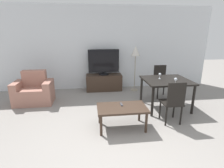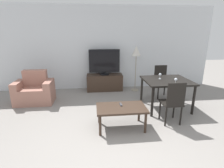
{
  "view_description": "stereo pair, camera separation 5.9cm",
  "coord_description": "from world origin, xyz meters",
  "px_view_note": "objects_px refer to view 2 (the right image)",
  "views": [
    {
      "loc": [
        -0.37,
        -2.29,
        1.87
      ],
      "look_at": [
        0.14,
        1.77,
        0.65
      ],
      "focal_mm": 28.0,
      "sensor_mm": 36.0,
      "label": 1
    },
    {
      "loc": [
        -0.31,
        -2.3,
        1.87
      ],
      "look_at": [
        0.14,
        1.77,
        0.65
      ],
      "focal_mm": 28.0,
      "sensor_mm": 36.0,
      "label": 2
    }
  ],
  "objects_px": {
    "dining_chair_near": "(173,101)",
    "remote_primary": "(121,104)",
    "armchair": "(35,91)",
    "dining_table": "(167,83)",
    "wine_glass_left": "(176,80)",
    "wine_glass_center": "(160,75)",
    "coffee_table": "(121,110)",
    "tv": "(104,62)",
    "tv_stand": "(105,82)",
    "dining_chair_far": "(161,80)",
    "floor_lamp": "(136,53)"
  },
  "relations": [
    {
      "from": "dining_chair_far",
      "to": "wine_glass_center",
      "type": "relative_size",
      "value": 6.37
    },
    {
      "from": "dining_chair_near",
      "to": "dining_chair_far",
      "type": "relative_size",
      "value": 1.0
    },
    {
      "from": "armchair",
      "to": "wine_glass_center",
      "type": "xyz_separation_m",
      "value": [
        3.26,
        -0.64,
        0.53
      ]
    },
    {
      "from": "dining_chair_near",
      "to": "remote_primary",
      "type": "bearing_deg",
      "value": 176.5
    },
    {
      "from": "tv",
      "to": "remote_primary",
      "type": "relative_size",
      "value": 6.59
    },
    {
      "from": "tv_stand",
      "to": "remote_primary",
      "type": "xyz_separation_m",
      "value": [
        0.16,
        -2.34,
        0.2
      ]
    },
    {
      "from": "tv",
      "to": "dining_table",
      "type": "xyz_separation_m",
      "value": [
        1.43,
        -1.59,
        -0.29
      ]
    },
    {
      "from": "armchair",
      "to": "coffee_table",
      "type": "height_order",
      "value": "armchair"
    },
    {
      "from": "dining_table",
      "to": "remote_primary",
      "type": "distance_m",
      "value": 1.48
    },
    {
      "from": "coffee_table",
      "to": "dining_chair_near",
      "type": "distance_m",
      "value": 1.09
    },
    {
      "from": "tv",
      "to": "wine_glass_left",
      "type": "bearing_deg",
      "value": -53.64
    },
    {
      "from": "dining_chair_far",
      "to": "wine_glass_center",
      "type": "distance_m",
      "value": 0.85
    },
    {
      "from": "tv_stand",
      "to": "tv",
      "type": "xyz_separation_m",
      "value": [
        0.0,
        -0.0,
        0.68
      ]
    },
    {
      "from": "coffee_table",
      "to": "wine_glass_left",
      "type": "bearing_deg",
      "value": 19.32
    },
    {
      "from": "wine_glass_left",
      "to": "wine_glass_center",
      "type": "relative_size",
      "value": 1.0
    },
    {
      "from": "wine_glass_center",
      "to": "tv_stand",
      "type": "bearing_deg",
      "value": 130.79
    },
    {
      "from": "coffee_table",
      "to": "wine_glass_left",
      "type": "xyz_separation_m",
      "value": [
        1.3,
        0.46,
        0.45
      ]
    },
    {
      "from": "tv",
      "to": "floor_lamp",
      "type": "bearing_deg",
      "value": -8.25
    },
    {
      "from": "tv",
      "to": "wine_glass_center",
      "type": "relative_size",
      "value": 6.77
    },
    {
      "from": "coffee_table",
      "to": "remote_primary",
      "type": "distance_m",
      "value": 0.12
    },
    {
      "from": "wine_glass_center",
      "to": "armchair",
      "type": "bearing_deg",
      "value": 168.98
    },
    {
      "from": "tv_stand",
      "to": "dining_chair_near",
      "type": "relative_size",
      "value": 1.25
    },
    {
      "from": "armchair",
      "to": "dining_table",
      "type": "height_order",
      "value": "armchair"
    },
    {
      "from": "dining_chair_near",
      "to": "wine_glass_center",
      "type": "distance_m",
      "value": 0.97
    },
    {
      "from": "tv_stand",
      "to": "floor_lamp",
      "type": "relative_size",
      "value": 0.79
    },
    {
      "from": "coffee_table",
      "to": "wine_glass_left",
      "type": "distance_m",
      "value": 1.45
    },
    {
      "from": "dining_chair_far",
      "to": "wine_glass_left",
      "type": "bearing_deg",
      "value": -97.78
    },
    {
      "from": "dining_chair_near",
      "to": "remote_primary",
      "type": "xyz_separation_m",
      "value": [
        -1.07,
        0.07,
        -0.05
      ]
    },
    {
      "from": "dining_chair_far",
      "to": "floor_lamp",
      "type": "relative_size",
      "value": 0.64
    },
    {
      "from": "armchair",
      "to": "remote_primary",
      "type": "xyz_separation_m",
      "value": [
        2.14,
        -1.48,
        0.15
      ]
    },
    {
      "from": "dining_chair_far",
      "to": "coffee_table",
      "type": "bearing_deg",
      "value": -131.5
    },
    {
      "from": "tv",
      "to": "coffee_table",
      "type": "height_order",
      "value": "tv"
    },
    {
      "from": "tv",
      "to": "coffee_table",
      "type": "xyz_separation_m",
      "value": [
        0.16,
        -2.44,
        -0.54
      ]
    },
    {
      "from": "remote_primary",
      "to": "dining_chair_far",
      "type": "bearing_deg",
      "value": 46.78
    },
    {
      "from": "dining_chair_near",
      "to": "floor_lamp",
      "type": "relative_size",
      "value": 0.64
    },
    {
      "from": "wine_glass_center",
      "to": "wine_glass_left",
      "type": "bearing_deg",
      "value": -70.78
    },
    {
      "from": "floor_lamp",
      "to": "wine_glass_center",
      "type": "height_order",
      "value": "floor_lamp"
    },
    {
      "from": "tv_stand",
      "to": "floor_lamp",
      "type": "bearing_deg",
      "value": -8.4
    },
    {
      "from": "armchair",
      "to": "tv",
      "type": "xyz_separation_m",
      "value": [
        1.97,
        0.86,
        0.63
      ]
    },
    {
      "from": "coffee_table",
      "to": "wine_glass_left",
      "type": "relative_size",
      "value": 6.68
    },
    {
      "from": "armchair",
      "to": "dining_chair_far",
      "type": "xyz_separation_m",
      "value": [
        3.6,
        0.07,
        0.2
      ]
    },
    {
      "from": "armchair",
      "to": "tv",
      "type": "distance_m",
      "value": 2.24
    },
    {
      "from": "armchair",
      "to": "dining_table",
      "type": "bearing_deg",
      "value": -12.2
    },
    {
      "from": "dining_chair_far",
      "to": "tv_stand",
      "type": "bearing_deg",
      "value": 154.25
    },
    {
      "from": "wine_glass_left",
      "to": "tv",
      "type": "bearing_deg",
      "value": 126.36
    },
    {
      "from": "wine_glass_left",
      "to": "wine_glass_center",
      "type": "bearing_deg",
      "value": 109.22
    },
    {
      "from": "coffee_table",
      "to": "dining_chair_near",
      "type": "height_order",
      "value": "dining_chair_near"
    },
    {
      "from": "armchair",
      "to": "dining_table",
      "type": "relative_size",
      "value": 0.88
    },
    {
      "from": "remote_primary",
      "to": "wine_glass_center",
      "type": "height_order",
      "value": "wine_glass_center"
    },
    {
      "from": "tv_stand",
      "to": "tv",
      "type": "distance_m",
      "value": 0.68
    }
  ]
}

